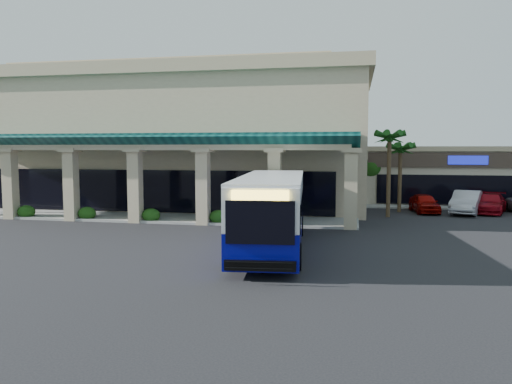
% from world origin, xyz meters
% --- Properties ---
extents(ground, '(110.00, 110.00, 0.00)m').
position_xyz_m(ground, '(0.00, 0.00, 0.00)').
color(ground, black).
extents(main_building, '(30.80, 14.80, 11.35)m').
position_xyz_m(main_building, '(-8.00, 16.00, 5.67)').
color(main_building, tan).
rests_on(main_building, ground).
extents(arcade, '(30.00, 6.20, 5.70)m').
position_xyz_m(arcade, '(-8.00, 6.80, 2.85)').
color(arcade, '#093836').
rests_on(arcade, ground).
extents(strip_mall, '(22.50, 12.50, 4.90)m').
position_xyz_m(strip_mall, '(18.00, 24.00, 2.45)').
color(strip_mall, beige).
rests_on(strip_mall, ground).
extents(palm_0, '(2.40, 2.40, 6.60)m').
position_xyz_m(palm_0, '(8.50, 11.00, 3.30)').
color(palm_0, '#123E10').
rests_on(palm_0, ground).
extents(palm_1, '(2.40, 2.40, 5.80)m').
position_xyz_m(palm_1, '(9.50, 14.00, 2.90)').
color(palm_1, '#123E10').
rests_on(palm_1, ground).
extents(broadleaf_tree, '(2.60, 2.60, 4.81)m').
position_xyz_m(broadleaf_tree, '(7.50, 19.00, 2.41)').
color(broadleaf_tree, '#173E0E').
rests_on(broadleaf_tree, ground).
extents(transit_bus, '(4.04, 12.59, 3.46)m').
position_xyz_m(transit_bus, '(2.42, -1.41, 1.73)').
color(transit_bus, '#07077F').
rests_on(transit_bus, ground).
extents(pedestrian, '(0.66, 0.77, 1.80)m').
position_xyz_m(pedestrian, '(3.62, -1.74, 0.90)').
color(pedestrian, slate).
rests_on(pedestrian, ground).
extents(car_silver, '(2.10, 4.28, 1.41)m').
position_xyz_m(car_silver, '(11.28, 13.96, 0.70)').
color(car_silver, '#870602').
rests_on(car_silver, ground).
extents(car_white, '(3.29, 5.36, 1.67)m').
position_xyz_m(car_white, '(14.21, 13.94, 0.83)').
color(car_white, '#ADADB8').
rests_on(car_white, ground).
extents(car_red, '(3.57, 5.31, 1.43)m').
position_xyz_m(car_red, '(15.97, 14.66, 0.71)').
color(car_red, maroon).
rests_on(car_red, ground).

